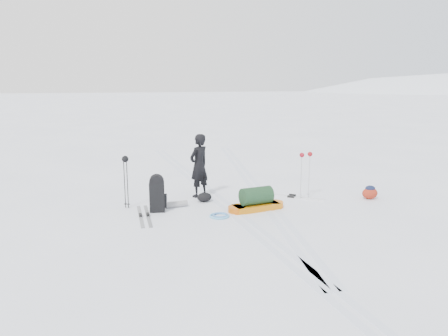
{
  "coord_description": "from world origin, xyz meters",
  "views": [
    {
      "loc": [
        -2.7,
        -10.28,
        3.1
      ],
      "look_at": [
        -0.02,
        -0.03,
        0.95
      ],
      "focal_mm": 35.0,
      "sensor_mm": 36.0,
      "label": 1
    }
  ],
  "objects": [
    {
      "name": "ground",
      "position": [
        0.0,
        0.0,
        0.0
      ],
      "size": [
        200.0,
        200.0,
        0.0
      ],
      "primitive_type": "plane",
      "color": "white",
      "rests_on": "ground"
    },
    {
      "name": "ski_tracks",
      "position": [
        0.61,
        0.88,
        0.0
      ],
      "size": [
        3.38,
        17.97,
        0.01
      ],
      "color": "silver",
      "rests_on": "ground"
    },
    {
      "name": "skier",
      "position": [
        -0.45,
        0.94,
        0.85
      ],
      "size": [
        0.74,
        0.69,
        1.7
      ],
      "primitive_type": "imported",
      "rotation": [
        0.0,
        0.0,
        3.76
      ],
      "color": "black",
      "rests_on": "ground"
    },
    {
      "name": "pulk_sled",
      "position": [
        0.63,
        -0.63,
        0.21
      ],
      "size": [
        1.52,
        0.66,
        0.56
      ],
      "rotation": [
        0.0,
        0.0,
        0.17
      ],
      "color": "#BF6C0B",
      "rests_on": "ground"
    },
    {
      "name": "expedition_rucksack",
      "position": [
        -1.64,
        -0.14,
        0.42
      ],
      "size": [
        0.97,
        0.5,
        0.9
      ],
      "rotation": [
        0.0,
        0.0,
        -0.13
      ],
      "color": "black",
      "rests_on": "ground"
    },
    {
      "name": "ski_poles_black",
      "position": [
        -2.39,
        0.32,
        1.07
      ],
      "size": [
        0.18,
        0.16,
        1.3
      ],
      "rotation": [
        0.0,
        0.0,
        0.35
      ],
      "color": "black",
      "rests_on": "ground"
    },
    {
      "name": "ski_poles_silver",
      "position": [
        2.23,
        0.06,
        1.04
      ],
      "size": [
        0.39,
        0.19,
        1.24
      ],
      "rotation": [
        0.0,
        0.0,
        0.42
      ],
      "color": "#B2B5B9",
      "rests_on": "ground"
    },
    {
      "name": "touring_skis_grey",
      "position": [
        -2.04,
        -0.47,
        0.01
      ],
      "size": [
        0.26,
        1.69,
        0.06
      ],
      "rotation": [
        0.0,
        0.0,
        1.56
      ],
      "color": "gray",
      "rests_on": "ground"
    },
    {
      "name": "touring_skis_white",
      "position": [
        1.92,
        0.2,
        0.01
      ],
      "size": [
        1.55,
        1.33,
        0.07
      ],
      "rotation": [
        0.0,
        0.0,
        -0.68
      ],
      "color": "white",
      "rests_on": "ground"
    },
    {
      "name": "rope_coil",
      "position": [
        -0.36,
        -0.94,
        0.03
      ],
      "size": [
        0.58,
        0.58,
        0.06
      ],
      "rotation": [
        0.0,
        0.0,
        -0.31
      ],
      "color": "#5DB2E3",
      "rests_on": "ground"
    },
    {
      "name": "small_daypack",
      "position": [
        3.86,
        -0.46,
        0.18
      ],
      "size": [
        0.53,
        0.51,
        0.36
      ],
      "rotation": [
        0.0,
        0.0,
        -0.65
      ],
      "color": "maroon",
      "rests_on": "ground"
    },
    {
      "name": "thermos_pair",
      "position": [
        -1.45,
        0.42,
        0.12
      ],
      "size": [
        0.16,
        0.27,
        0.26
      ],
      "rotation": [
        0.0,
        0.0,
        0.41
      ],
      "color": "#56595D",
      "rests_on": "ground"
    },
    {
      "name": "stuff_sack",
      "position": [
        -0.43,
        0.38,
        0.12
      ],
      "size": [
        0.41,
        0.33,
        0.24
      ],
      "rotation": [
        0.0,
        0.0,
        -0.11
      ],
      "color": "black",
      "rests_on": "ground"
    }
  ]
}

